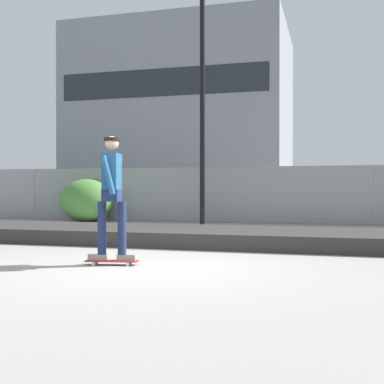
% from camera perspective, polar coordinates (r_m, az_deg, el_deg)
% --- Properties ---
extents(ground_plane, '(120.00, 120.00, 0.00)m').
position_cam_1_polar(ground_plane, '(7.42, -5.98, -8.53)').
color(ground_plane, gray).
extents(gravel_berm, '(16.10, 2.42, 0.30)m').
position_cam_1_polar(gravel_berm, '(10.57, 0.74, -5.00)').
color(gravel_berm, '#33302D').
rests_on(gravel_berm, ground_plane).
extents(skateboard, '(0.82, 0.34, 0.07)m').
position_cam_1_polar(skateboard, '(7.72, -9.06, -7.75)').
color(skateboard, '#B22D2D').
rests_on(skateboard, ground_plane).
extents(skater, '(0.73, 0.61, 1.87)m').
position_cam_1_polar(skater, '(7.64, -9.07, 0.33)').
color(skater, gray).
rests_on(skater, skateboard).
extents(chain_fence, '(23.78, 0.06, 1.85)m').
position_cam_1_polar(chain_fence, '(16.47, 6.17, -0.31)').
color(chain_fence, gray).
rests_on(chain_fence, ground_plane).
extents(street_lamp, '(0.44, 0.44, 7.48)m').
position_cam_1_polar(street_lamp, '(15.98, 1.18, 12.90)').
color(street_lamp, black).
rests_on(street_lamp, ground_plane).
extents(parked_car_near, '(4.44, 2.02, 1.66)m').
position_cam_1_polar(parked_car_near, '(20.06, -5.46, -0.43)').
color(parked_car_near, '#474C54').
rests_on(parked_car_near, ground_plane).
extents(parked_car_mid, '(4.40, 1.96, 1.66)m').
position_cam_1_polar(parked_car_mid, '(18.84, 11.74, -0.50)').
color(parked_car_mid, maroon).
rests_on(parked_car_mid, ground_plane).
extents(library_building, '(21.17, 15.02, 17.14)m').
position_cam_1_polar(library_building, '(52.98, -0.88, 8.55)').
color(library_building, slate).
rests_on(library_building, ground_plane).
extents(shrub_left, '(1.89, 1.54, 1.46)m').
position_cam_1_polar(shrub_left, '(17.61, -11.90, -0.92)').
color(shrub_left, '#477F38').
rests_on(shrub_left, ground_plane).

